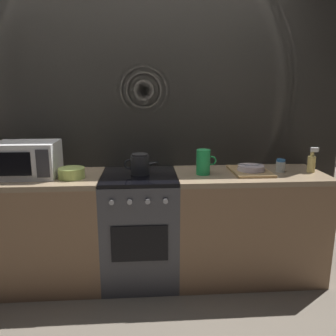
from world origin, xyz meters
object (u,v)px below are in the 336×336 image
object	(u,v)px
spice_jar	(281,166)
kettle	(140,164)
microwave	(27,159)
mixing_bowl	(72,173)
stove_unit	(140,227)
spray_bottle	(312,162)
pitcher	(203,162)
dish_pile	(250,170)

from	to	relation	value
spice_jar	kettle	bearing A→B (deg)	-179.60
microwave	mixing_bowl	xyz separation A→B (m)	(0.35, -0.08, -0.10)
stove_unit	spray_bottle	size ratio (longest dim) A/B	4.43
microwave	spray_bottle	bearing A→B (deg)	-0.38
microwave	pitcher	xyz separation A→B (m)	(1.37, -0.03, -0.03)
kettle	spray_bottle	world-z (taller)	spray_bottle
kettle	pitcher	distance (m)	0.50
microwave	kettle	bearing A→B (deg)	0.37
microwave	dish_pile	distance (m)	1.77
kettle	stove_unit	bearing A→B (deg)	-134.41
stove_unit	pitcher	xyz separation A→B (m)	(0.51, -0.02, 0.55)
kettle	spice_jar	size ratio (longest dim) A/B	2.71
mixing_bowl	spice_jar	distance (m)	1.67
kettle	mixing_bowl	world-z (taller)	kettle
kettle	spray_bottle	distance (m)	1.40
stove_unit	spray_bottle	xyz separation A→B (m)	(1.41, -0.01, 0.53)
stove_unit	pitcher	world-z (taller)	pitcher
kettle	spice_jar	distance (m)	1.15
stove_unit	mixing_bowl	world-z (taller)	mixing_bowl
spice_jar	mixing_bowl	bearing A→B (deg)	-176.84
stove_unit	kettle	xyz separation A→B (m)	(0.01, 0.01, 0.53)
spice_jar	pitcher	bearing A→B (deg)	-176.14
dish_pile	stove_unit	bearing A→B (deg)	-179.59
microwave	spice_jar	world-z (taller)	microwave
microwave	spray_bottle	xyz separation A→B (m)	(2.26, -0.02, -0.06)
kettle	dish_pile	distance (m)	0.90
mixing_bowl	spice_jar	bearing A→B (deg)	3.16
mixing_bowl	spray_bottle	xyz separation A→B (m)	(1.92, 0.06, 0.04)
pitcher	dish_pile	bearing A→B (deg)	4.54
microwave	kettle	size ratio (longest dim) A/B	1.62
stove_unit	spice_jar	size ratio (longest dim) A/B	8.57
mixing_bowl	dish_pile	size ratio (longest dim) A/B	0.50
stove_unit	microwave	xyz separation A→B (m)	(-0.86, 0.01, 0.59)
pitcher	spice_jar	size ratio (longest dim) A/B	1.90
kettle	pitcher	bearing A→B (deg)	-4.08
microwave	mixing_bowl	world-z (taller)	microwave
pitcher	dish_pile	xyz separation A→B (m)	(0.39, 0.03, -0.08)
stove_unit	pitcher	bearing A→B (deg)	-2.78
microwave	kettle	xyz separation A→B (m)	(0.87, 0.01, -0.05)
stove_unit	spice_jar	xyz separation A→B (m)	(1.16, 0.02, 0.50)
kettle	pitcher	world-z (taller)	pitcher
mixing_bowl	pitcher	distance (m)	1.03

